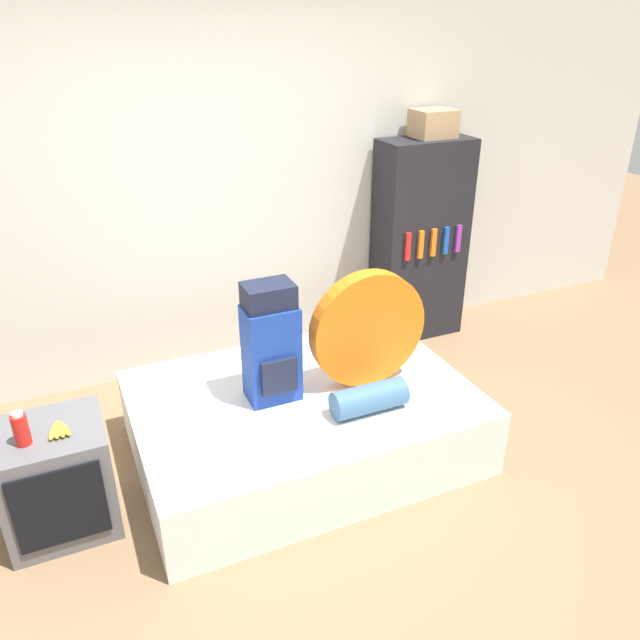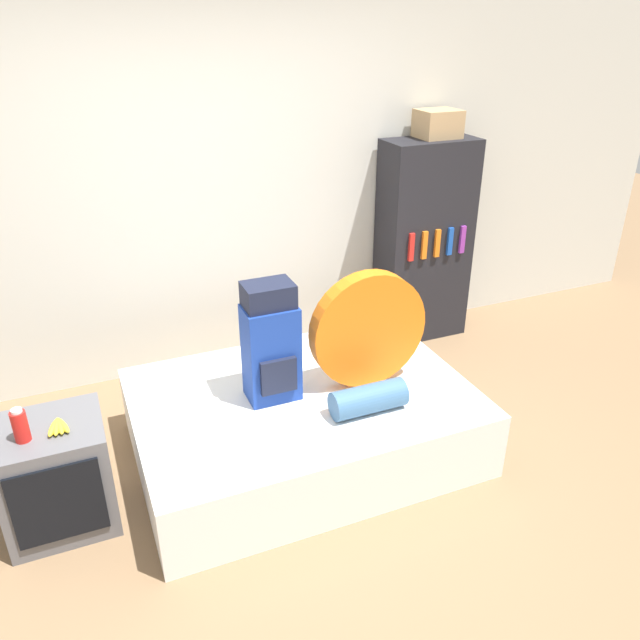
{
  "view_description": "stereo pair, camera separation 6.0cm",
  "coord_description": "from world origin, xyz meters",
  "px_view_note": "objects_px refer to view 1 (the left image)",
  "views": [
    {
      "loc": [
        -0.99,
        -2.32,
        2.41
      ],
      "look_at": [
        0.28,
        0.55,
        0.86
      ],
      "focal_mm": 35.0,
      "sensor_mm": 36.0,
      "label": 1
    },
    {
      "loc": [
        -0.93,
        -2.34,
        2.41
      ],
      "look_at": [
        0.28,
        0.55,
        0.86
      ],
      "focal_mm": 35.0,
      "sensor_mm": 36.0,
      "label": 2
    }
  ],
  "objects_px": {
    "television": "(58,479)",
    "bookshelf": "(420,241)",
    "canister": "(21,429)",
    "backpack": "(271,345)",
    "sleeping_roll": "(369,398)",
    "cardboard_box": "(433,123)",
    "tent_bag": "(368,329)"
  },
  "relations": [
    {
      "from": "tent_bag",
      "to": "sleeping_roll",
      "type": "bearing_deg",
      "value": -114.7
    },
    {
      "from": "television",
      "to": "canister",
      "type": "distance_m",
      "value": 0.4
    },
    {
      "from": "television",
      "to": "cardboard_box",
      "type": "height_order",
      "value": "cardboard_box"
    },
    {
      "from": "sleeping_roll",
      "to": "canister",
      "type": "relative_size",
      "value": 2.44
    },
    {
      "from": "television",
      "to": "cardboard_box",
      "type": "xyz_separation_m",
      "value": [
        2.89,
        1.19,
        1.39
      ]
    },
    {
      "from": "canister",
      "to": "backpack",
      "type": "bearing_deg",
      "value": 7.08
    },
    {
      "from": "backpack",
      "to": "bookshelf",
      "type": "xyz_separation_m",
      "value": [
        1.63,
        1.06,
        0.04
      ]
    },
    {
      "from": "backpack",
      "to": "cardboard_box",
      "type": "xyz_separation_m",
      "value": [
        1.7,
        1.09,
        0.93
      ]
    },
    {
      "from": "tent_bag",
      "to": "sleeping_roll",
      "type": "relative_size",
      "value": 1.65
    },
    {
      "from": "bookshelf",
      "to": "cardboard_box",
      "type": "relative_size",
      "value": 5.33
    },
    {
      "from": "backpack",
      "to": "television",
      "type": "bearing_deg",
      "value": -175.24
    },
    {
      "from": "tent_bag",
      "to": "bookshelf",
      "type": "xyz_separation_m",
      "value": [
        1.06,
        1.13,
        0.03
      ]
    },
    {
      "from": "bookshelf",
      "to": "tent_bag",
      "type": "bearing_deg",
      "value": -133.3
    },
    {
      "from": "tent_bag",
      "to": "television",
      "type": "xyz_separation_m",
      "value": [
        -1.77,
        -0.03,
        -0.47
      ]
    },
    {
      "from": "sleeping_roll",
      "to": "backpack",
      "type": "bearing_deg",
      "value": 140.93
    },
    {
      "from": "cardboard_box",
      "to": "television",
      "type": "bearing_deg",
      "value": -157.61
    },
    {
      "from": "cardboard_box",
      "to": "canister",
      "type": "bearing_deg",
      "value": -157.27
    },
    {
      "from": "canister",
      "to": "cardboard_box",
      "type": "distance_m",
      "value": 3.4
    },
    {
      "from": "backpack",
      "to": "television",
      "type": "relative_size",
      "value": 1.19
    },
    {
      "from": "backpack",
      "to": "bookshelf",
      "type": "distance_m",
      "value": 1.95
    },
    {
      "from": "television",
      "to": "cardboard_box",
      "type": "distance_m",
      "value": 3.42
    },
    {
      "from": "backpack",
      "to": "television",
      "type": "height_order",
      "value": "backpack"
    },
    {
      "from": "tent_bag",
      "to": "cardboard_box",
      "type": "xyz_separation_m",
      "value": [
        1.12,
        1.16,
        0.92
      ]
    },
    {
      "from": "backpack",
      "to": "canister",
      "type": "distance_m",
      "value": 1.31
    },
    {
      "from": "sleeping_roll",
      "to": "cardboard_box",
      "type": "height_order",
      "value": "cardboard_box"
    },
    {
      "from": "television",
      "to": "bookshelf",
      "type": "bearing_deg",
      "value": 22.26
    },
    {
      "from": "tent_bag",
      "to": "canister",
      "type": "bearing_deg",
      "value": -177.13
    },
    {
      "from": "sleeping_roll",
      "to": "bookshelf",
      "type": "relative_size",
      "value": 0.27
    },
    {
      "from": "backpack",
      "to": "television",
      "type": "distance_m",
      "value": 1.29
    },
    {
      "from": "backpack",
      "to": "television",
      "type": "xyz_separation_m",
      "value": [
        -1.2,
        -0.1,
        -0.46
      ]
    },
    {
      "from": "television",
      "to": "canister",
      "type": "relative_size",
      "value": 3.38
    },
    {
      "from": "cardboard_box",
      "to": "tent_bag",
      "type": "bearing_deg",
      "value": -134.08
    }
  ]
}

